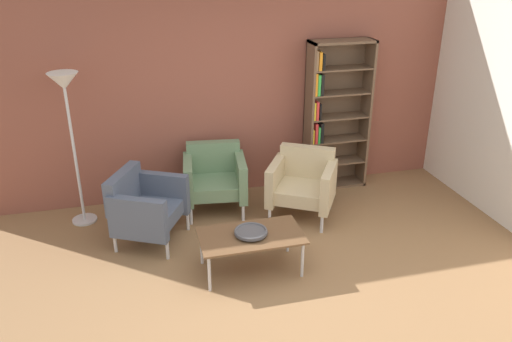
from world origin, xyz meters
TOP-DOWN VIEW (x-y plane):
  - ground_plane at (0.00, 0.00)m, footprint 8.32×8.32m
  - brick_back_panel at (0.00, 2.46)m, footprint 6.40×0.12m
  - bookshelf_tall at (1.27, 2.25)m, footprint 0.80×0.30m
  - coffee_table_low at (-0.19, 0.59)m, footprint 1.00×0.56m
  - decorative_bowl at (-0.19, 0.59)m, footprint 0.32×0.32m
  - armchair_near_window at (-0.30, 1.95)m, footprint 0.79×0.74m
  - armchair_spare_guest at (0.67, 1.55)m, footprint 0.94×0.92m
  - armchair_by_bookshelf at (-1.14, 1.42)m, footprint 0.90×0.93m
  - floor_lamp_torchiere at (-1.83, 2.03)m, footprint 0.32×0.32m

SIDE VIEW (x-z plane):
  - ground_plane at x=0.00m, z-range 0.00..0.00m
  - coffee_table_low at x=-0.19m, z-range 0.17..0.57m
  - armchair_near_window at x=-0.30m, z-range 0.02..0.80m
  - armchair_spare_guest at x=0.67m, z-range 0.02..0.80m
  - armchair_by_bookshelf at x=-1.14m, z-range 0.02..0.80m
  - decorative_bowl at x=-0.19m, z-range 0.41..0.46m
  - bookshelf_tall at x=1.27m, z-range -0.02..1.88m
  - floor_lamp_torchiere at x=-1.83m, z-range 0.58..2.32m
  - brick_back_panel at x=0.00m, z-range 0.00..2.90m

